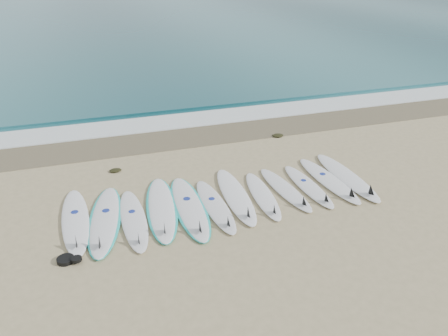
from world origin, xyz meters
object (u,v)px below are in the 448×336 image
object	(u,v)px
leash_coil	(68,260)
surfboard_11	(348,177)
surfboard_6	(236,196)
surfboard_0	(75,222)

from	to	relation	value
leash_coil	surfboard_11	bearing A→B (deg)	10.53
surfboard_6	leash_coil	xyz separation A→B (m)	(-3.76, -1.23, -0.01)
surfboard_6	leash_coil	bearing A→B (deg)	-158.41
leash_coil	surfboard_0	bearing A→B (deg)	83.13
surfboard_0	surfboard_6	size ratio (longest dim) A/B	0.99
surfboard_6	surfboard_0	bearing A→B (deg)	-177.17
surfboard_0	surfboard_11	bearing A→B (deg)	-1.13
surfboard_11	surfboard_6	bearing A→B (deg)	-179.32
surfboard_6	surfboard_11	xyz separation A→B (m)	(3.02, 0.03, 0.00)
surfboard_6	leash_coil	world-z (taller)	surfboard_6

